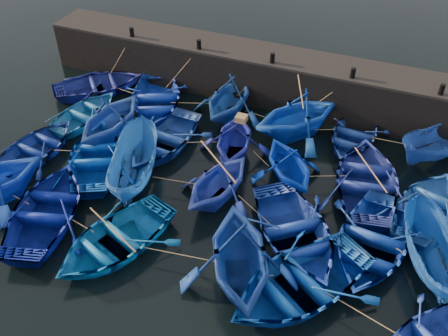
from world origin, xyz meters
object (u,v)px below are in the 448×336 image
at_px(boat_8, 163,139).
at_px(wooden_crate, 241,118).
at_px(boat_13, 37,147).
at_px(boat_0, 99,84).

relative_size(boat_8, wooden_crate, 10.45).
distance_m(boat_8, wooden_crate, 4.09).
xyz_separation_m(boat_13, wooden_crate, (8.83, 3.39, 1.71)).
bearing_deg(boat_0, wooden_crate, -148.66).
bearing_deg(boat_0, boat_13, 140.72).
height_order(boat_8, boat_13, boat_8).
bearing_deg(wooden_crate, boat_13, -159.00).
xyz_separation_m(boat_0, boat_8, (5.60, -3.19, 0.02)).
relative_size(boat_0, boat_13, 1.09).
distance_m(boat_13, wooden_crate, 9.61).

